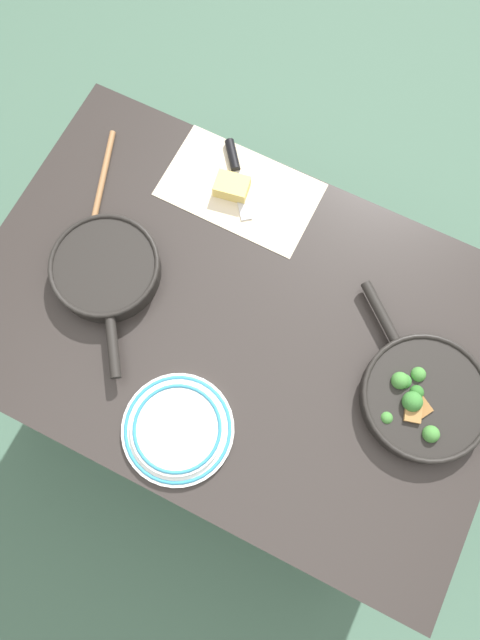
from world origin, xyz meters
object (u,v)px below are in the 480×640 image
at_px(skillet_eggs, 106,269).
at_px(cheese_block, 232,187).
at_px(dinner_plate_stack, 178,429).
at_px(grater_knife, 235,168).
at_px(skillet_broccoli, 423,397).
at_px(wooden_spoon, 94,218).

relative_size(skillet_eggs, cheese_block, 3.88).
xyz_separation_m(cheese_block, dinner_plate_stack, (-0.16, 0.58, -0.01)).
distance_m(skillet_eggs, grater_knife, 0.41).
distance_m(skillet_broccoli, skillet_eggs, 0.78).
bearing_deg(skillet_broccoli, cheese_block, 15.67).
bearing_deg(grater_knife, skillet_eggs, -58.86).
bearing_deg(cheese_block, grater_knife, -71.65).
relative_size(skillet_broccoli, cheese_block, 4.10).
distance_m(skillet_broccoli, cheese_block, 0.67).
xyz_separation_m(grater_knife, cheese_block, (-0.02, 0.06, 0.01)).
xyz_separation_m(skillet_eggs, cheese_block, (-0.17, -0.33, -0.01)).
bearing_deg(grater_knife, cheese_block, -19.65).
relative_size(wooden_spoon, cheese_block, 4.24).
distance_m(skillet_broccoli, dinner_plate_stack, 0.55).
relative_size(skillet_eggs, wooden_spoon, 0.92).
bearing_deg(dinner_plate_stack, grater_knife, -74.60).
bearing_deg(skillet_broccoli, grater_knife, 12.17).
bearing_deg(wooden_spoon, dinner_plate_stack, 30.65).
height_order(skillet_eggs, grater_knife, skillet_eggs).
height_order(skillet_eggs, dinner_plate_stack, skillet_eggs).
relative_size(skillet_broccoli, wooden_spoon, 0.97).
bearing_deg(wooden_spoon, skillet_broccoli, 67.14).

